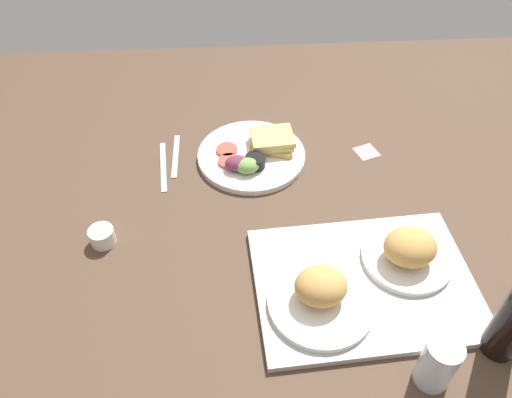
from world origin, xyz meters
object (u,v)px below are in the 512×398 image
at_px(knife, 163,166).
at_px(serving_tray, 364,283).
at_px(drinking_glass, 438,363).
at_px(espresso_cup, 102,236).
at_px(fork, 176,156).
at_px(bread_plate_near, 409,251).
at_px(bread_plate_far, 321,294).
at_px(sticky_note, 367,152).
at_px(plate_with_salad, 254,154).

bearing_deg(knife, serving_tray, 43.07).
distance_m(drinking_glass, espresso_cup, 0.73).
bearing_deg(serving_tray, fork, -46.82).
xyz_separation_m(serving_tray, bread_plate_near, (-0.10, -0.04, 0.04)).
relative_size(bread_plate_far, espresso_cup, 3.77).
bearing_deg(drinking_glass, serving_tray, -69.63).
xyz_separation_m(drinking_glass, espresso_cup, (0.63, -0.36, -0.04)).
distance_m(bread_plate_far, fork, 0.57).
distance_m(serving_tray, knife, 0.59).
bearing_deg(espresso_cup, bread_plate_near, 170.64).
bearing_deg(sticky_note, serving_tray, 76.79).
distance_m(bread_plate_far, drinking_glass, 0.24).
relative_size(plate_with_salad, fork, 1.66).
distance_m(drinking_glass, fork, 0.81).
relative_size(serving_tray, knife, 2.37).
xyz_separation_m(serving_tray, sticky_note, (-0.10, -0.42, -0.01)).
relative_size(bread_plate_near, bread_plate_far, 0.91).
bearing_deg(sticky_note, fork, -1.72).
distance_m(bread_plate_near, espresso_cup, 0.66).
xyz_separation_m(bread_plate_far, fork, (0.31, -0.48, -0.04)).
bearing_deg(drinking_glass, fork, -52.88).
bearing_deg(espresso_cup, fork, -117.30).
relative_size(fork, knife, 0.89).
relative_size(bread_plate_far, sticky_note, 3.77).
height_order(knife, sticky_note, knife).
bearing_deg(bread_plate_near, bread_plate_far, 24.40).
height_order(plate_with_salad, knife, plate_with_salad).
bearing_deg(fork, bread_plate_far, 33.10).
bearing_deg(sticky_note, knife, 2.63).
bearing_deg(knife, drinking_glass, 35.72).
bearing_deg(knife, plate_with_salad, 88.96).
height_order(bread_plate_near, drinking_glass, drinking_glass).
height_order(espresso_cup, fork, espresso_cup).
bearing_deg(fork, drinking_glass, 37.57).
bearing_deg(knife, espresso_cup, -30.41).
height_order(serving_tray, bread_plate_near, bread_plate_near).
distance_m(plate_with_salad, espresso_cup, 0.44).
height_order(bread_plate_far, fork, bread_plate_far).
height_order(plate_with_salad, drinking_glass, drinking_glass).
distance_m(serving_tray, plate_with_salad, 0.46).
bearing_deg(bread_plate_near, drinking_glass, 85.27).
bearing_deg(plate_with_salad, bread_plate_near, 129.24).
relative_size(drinking_glass, sticky_note, 2.04).
distance_m(fork, knife, 0.05).
xyz_separation_m(serving_tray, fork, (0.41, -0.44, -0.01)).
relative_size(bread_plate_far, fork, 1.24).
height_order(bread_plate_far, sticky_note, bread_plate_far).
xyz_separation_m(serving_tray, bread_plate_far, (0.10, 0.05, 0.04)).
xyz_separation_m(fork, sticky_note, (-0.51, 0.02, -0.00)).
distance_m(serving_tray, drinking_glass, 0.22).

